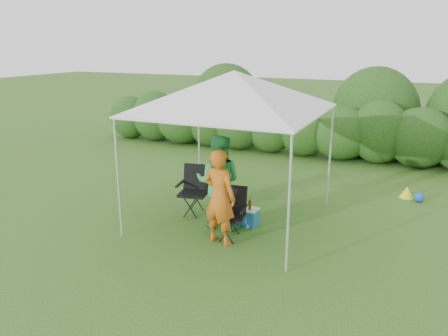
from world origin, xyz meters
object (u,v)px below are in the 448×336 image
at_px(canopy, 234,91).
at_px(cooler, 247,217).
at_px(chair_right, 231,209).
at_px(woman, 218,182).
at_px(man, 220,197).
at_px(chair_left, 195,186).

xyz_separation_m(canopy, cooler, (0.34, -0.13, -2.29)).
relative_size(chair_right, cooler, 2.13).
height_order(chair_right, woman, woman).
bearing_deg(woman, man, 105.35).
xyz_separation_m(canopy, woman, (-0.12, -0.41, -1.59)).
bearing_deg(woman, chair_left, -43.19).
bearing_deg(woman, chair_right, 130.71).
xyz_separation_m(chair_right, woman, (-0.37, 0.29, 0.36)).
relative_size(canopy, chair_right, 3.45).
height_order(chair_left, man, man).
bearing_deg(cooler, man, -95.46).
bearing_deg(chair_right, man, -109.93).
relative_size(chair_right, woman, 0.52).
xyz_separation_m(canopy, man, (0.18, -1.02, -1.64)).
xyz_separation_m(chair_left, man, (1.04, -1.08, 0.28)).
relative_size(chair_left, woman, 0.56).
bearing_deg(chair_left, man, -55.96).
bearing_deg(cooler, canopy, 164.31).
bearing_deg(man, woman, -52.19).
distance_m(chair_left, man, 1.52).
bearing_deg(chair_right, canopy, 101.09).
distance_m(canopy, chair_left, 2.10).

